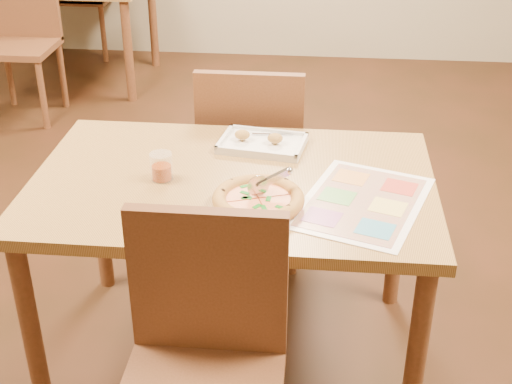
# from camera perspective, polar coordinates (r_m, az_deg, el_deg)

# --- Properties ---
(dining_table) EXTENTS (1.30, 0.85, 0.72)m
(dining_table) POSITION_cam_1_polar(r_m,az_deg,el_deg) (2.34, -1.86, -0.81)
(dining_table) COLOR #A47F41
(dining_table) RESTS_ON ground
(chair_near) EXTENTS (0.42, 0.42, 0.47)m
(chair_near) POSITION_cam_1_polar(r_m,az_deg,el_deg) (1.89, -4.18, -11.66)
(chair_near) COLOR brown
(chair_near) RESTS_ON ground
(chair_far) EXTENTS (0.42, 0.42, 0.47)m
(chair_far) POSITION_cam_1_polar(r_m,az_deg,el_deg) (2.90, -0.34, 3.87)
(chair_far) COLOR brown
(chair_far) RESTS_ON ground
(bg_chair_near) EXTENTS (0.42, 0.42, 0.47)m
(bg_chair_near) POSITION_cam_1_polar(r_m,az_deg,el_deg) (4.77, -18.18, 12.58)
(bg_chair_near) COLOR brown
(bg_chair_near) RESTS_ON ground
(plate) EXTENTS (0.30, 0.30, 0.01)m
(plate) POSITION_cam_1_polar(r_m,az_deg,el_deg) (2.14, 0.00, -1.02)
(plate) COLOR white
(plate) RESTS_ON dining_table
(pizza) EXTENTS (0.28, 0.28, 0.04)m
(pizza) POSITION_cam_1_polar(r_m,az_deg,el_deg) (2.13, 0.20, -0.59)
(pizza) COLOR #C68F43
(pizza) RESTS_ON plate
(pizza_cutter) EXTENTS (0.13, 0.06, 0.08)m
(pizza_cutter) POSITION_cam_1_polar(r_m,az_deg,el_deg) (2.12, 1.06, 0.92)
(pizza_cutter) COLOR silver
(pizza_cutter) RESTS_ON pizza
(appetizer_tray) EXTENTS (0.32, 0.24, 0.06)m
(appetizer_tray) POSITION_cam_1_polar(r_m,az_deg,el_deg) (2.51, 0.47, 3.91)
(appetizer_tray) COLOR silver
(appetizer_tray) RESTS_ON dining_table
(glass_tumbler) EXTENTS (0.07, 0.07, 0.09)m
(glass_tumbler) POSITION_cam_1_polar(r_m,az_deg,el_deg) (2.30, -7.57, 1.90)
(glass_tumbler) COLOR #91340B
(glass_tumbler) RESTS_ON dining_table
(menu) EXTENTS (0.48, 0.56, 0.00)m
(menu) POSITION_cam_1_polar(r_m,az_deg,el_deg) (2.19, 8.50, -0.80)
(menu) COLOR white
(menu) RESTS_ON dining_table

